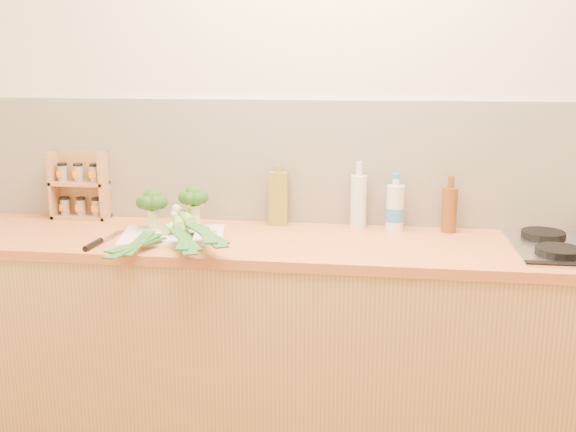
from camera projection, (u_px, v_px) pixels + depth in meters
name	position (u px, v px, depth m)	size (l,w,h in m)	color
room_shell	(330.00, 163.00, 2.78)	(3.50, 3.50, 3.50)	beige
counter	(322.00, 344.00, 2.67)	(3.20, 0.62, 0.90)	tan
chopping_board	(173.00, 235.00, 2.62)	(0.41, 0.30, 0.01)	silver
broccoli_left	(152.00, 202.00, 2.68)	(0.13, 0.13, 0.17)	#B1CA76
broccoli_right	(194.00, 199.00, 2.69)	(0.12, 0.13, 0.18)	#B1CA76
leek_front	(165.00, 230.00, 2.59)	(0.17, 0.67, 0.04)	white
leek_mid	(180.00, 228.00, 2.55)	(0.29, 0.62, 0.04)	white
leek_back	(192.00, 222.00, 2.57)	(0.39, 0.61, 0.04)	white
chefs_knife	(98.00, 243.00, 2.50)	(0.05, 0.32, 0.02)	silver
spice_rack	(81.00, 189.00, 2.93)	(0.26, 0.10, 0.31)	#A47146
oil_tin	(279.00, 198.00, 2.79)	(0.08, 0.05, 0.26)	olive
glass_bottle	(358.00, 200.00, 2.75)	(0.07, 0.07, 0.29)	silver
amber_bottle	(449.00, 209.00, 2.68)	(0.06, 0.06, 0.24)	brown
water_bottle	(395.00, 209.00, 2.71)	(0.08, 0.08, 0.22)	silver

